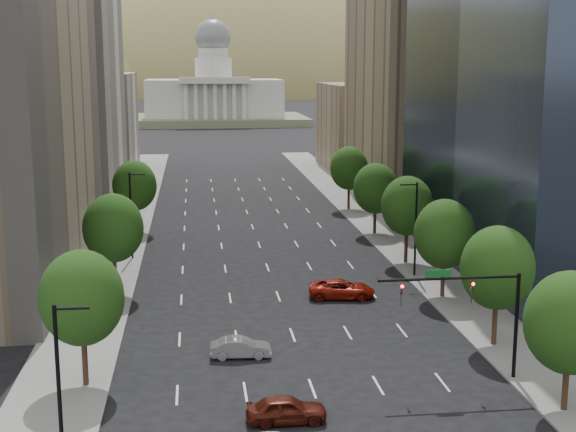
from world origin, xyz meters
name	(u,v)px	position (x,y,z in m)	size (l,w,h in m)	color
sidewalk_left	(108,271)	(-15.50, 60.00, 0.07)	(6.00, 200.00, 0.15)	slate
sidewalk_right	(420,262)	(15.50, 60.00, 0.07)	(6.00, 200.00, 0.15)	slate
midrise_cream_left	(66,80)	(-25.00, 103.00, 17.50)	(14.00, 30.00, 35.00)	beige
filler_left	(96,122)	(-25.00, 136.00, 9.00)	(14.00, 26.00, 18.00)	beige
parking_tan_right	(410,96)	(25.00, 100.00, 15.00)	(14.00, 30.00, 30.00)	#8C7759
filler_right	(363,126)	(25.00, 133.00, 8.00)	(14.00, 26.00, 16.00)	#8C7759
tree_right_0	(570,323)	(14.00, 25.00, 5.39)	(5.20, 5.20, 8.39)	#382316
tree_right_1	(497,268)	(14.00, 36.00, 5.75)	(5.20, 5.20, 8.75)	#382316
tree_right_2	(444,234)	(14.00, 48.00, 5.60)	(5.20, 5.20, 8.61)	#382316
tree_right_3	(407,206)	(14.00, 60.00, 5.89)	(5.20, 5.20, 8.89)	#382316
tree_right_4	(375,188)	(14.00, 74.00, 5.46)	(5.20, 5.20, 8.46)	#382316
tree_right_5	(349,168)	(14.00, 90.00, 5.75)	(5.20, 5.20, 8.75)	#382316
tree_left_0	(82,298)	(-14.00, 32.00, 5.75)	(5.20, 5.20, 8.75)	#382316
tree_left_1	(113,228)	(-14.00, 52.00, 5.96)	(5.20, 5.20, 8.97)	#382316
tree_left_2	(135,186)	(-14.00, 78.00, 5.68)	(5.20, 5.20, 8.68)	#382316
streetlight_rn	(415,226)	(13.44, 55.00, 4.84)	(1.70, 0.20, 9.00)	black
streetlight_ls	(60,390)	(-13.44, 20.00, 4.84)	(1.70, 0.20, 9.00)	black
streetlight_ln	(131,213)	(-13.44, 65.00, 4.84)	(1.70, 0.20, 9.00)	black
traffic_signal	(480,303)	(10.53, 30.00, 5.17)	(9.12, 0.40, 7.38)	black
capitol	(214,98)	(0.00, 249.71, 8.58)	(60.00, 40.00, 35.20)	#596647
foothills	(248,139)	(34.67, 599.39, -37.78)	(720.00, 413.00, 263.00)	olive
car_maroon	(286,409)	(-2.14, 25.53, 0.77)	(1.83, 4.54, 1.55)	#4B150C
car_silver	(241,348)	(-4.09, 35.88, 0.69)	(1.46, 4.18, 1.38)	gray
car_red_far	(342,289)	(5.39, 48.90, 0.79)	(2.62, 5.68, 1.58)	maroon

